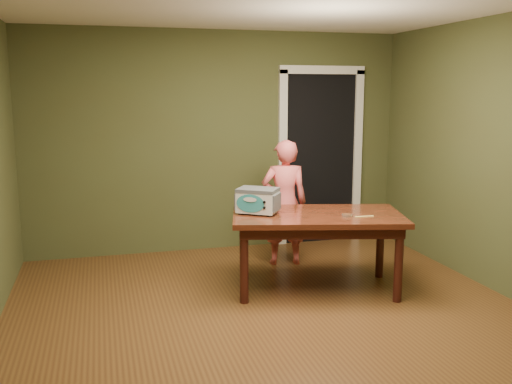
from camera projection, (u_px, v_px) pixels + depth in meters
floor at (282, 328)px, 4.63m from camera, size 5.00×5.00×0.00m
room_shell at (283, 117)px, 4.33m from camera, size 4.52×5.02×2.61m
doorway at (312, 156)px, 7.43m from camera, size 1.10×0.66×2.25m
dining_table at (317, 224)px, 5.43m from camera, size 1.77×1.26×0.75m
toy_oven at (258, 200)px, 5.41m from camera, size 0.46×0.42×0.24m
baking_pan at (347, 215)px, 5.29m from camera, size 0.10×0.10×0.02m
spatula at (364, 217)px, 5.27m from camera, size 0.18×0.03×0.01m
child at (284, 203)px, 6.25m from camera, size 0.56×0.42×1.38m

